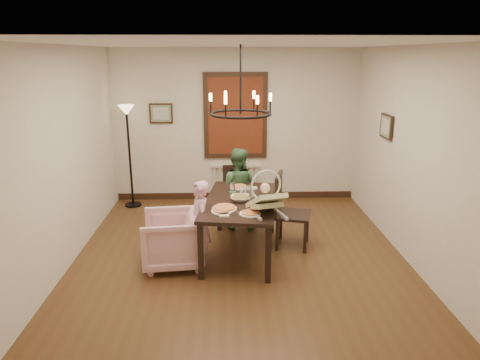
{
  "coord_description": "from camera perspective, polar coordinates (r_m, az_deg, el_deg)",
  "views": [
    {
      "loc": [
        -0.18,
        -5.35,
        2.68
      ],
      "look_at": [
        0.01,
        0.18,
        1.05
      ],
      "focal_mm": 32.0,
      "sensor_mm": 36.0,
      "label": 1
    }
  ],
  "objects": [
    {
      "name": "drinking_glass",
      "position": [
        5.71,
        1.49,
        -2.31
      ],
      "size": [
        0.06,
        0.06,
        0.13
      ],
      "primitive_type": "cylinder",
      "color": "silver",
      "rests_on": "dining_table"
    },
    {
      "name": "chair_right",
      "position": [
        6.14,
        7.1,
        -4.08
      ],
      "size": [
        0.58,
        0.58,
        1.09
      ],
      "primitive_type": null,
      "rotation": [
        0.0,
        0.0,
        1.31
      ],
      "color": "black",
      "rests_on": "room_shell"
    },
    {
      "name": "salad_bowl",
      "position": [
        5.75,
        0.1,
        -2.41
      ],
      "size": [
        0.33,
        0.33,
        0.08
      ],
      "primitive_type": "imported",
      "color": "white",
      "rests_on": "dining_table"
    },
    {
      "name": "picture_right",
      "position": [
        6.77,
        18.91,
        6.78
      ],
      "size": [
        0.03,
        0.42,
        0.36
      ],
      "primitive_type": "cube",
      "rotation": [
        0.0,
        0.0,
        1.57
      ],
      "color": "black",
      "rests_on": "room_shell"
    },
    {
      "name": "elderly_woman",
      "position": [
        5.65,
        -5.36,
        -6.67
      ],
      "size": [
        0.3,
        0.39,
        0.94
      ],
      "primitive_type": "imported",
      "rotation": [
        0.0,
        0.0,
        -1.35
      ],
      "color": "#D093B0",
      "rests_on": "room_shell"
    },
    {
      "name": "dining_table",
      "position": [
        5.83,
        0.07,
        -3.45
      ],
      "size": [
        1.15,
        1.78,
        0.78
      ],
      "rotation": [
        0.0,
        0.0,
        -0.13
      ],
      "color": "black",
      "rests_on": "room_shell"
    },
    {
      "name": "pizza_platter",
      "position": [
        5.45,
        -2.1,
        -3.76
      ],
      "size": [
        0.31,
        0.31,
        0.04
      ],
      "primitive_type": "cylinder",
      "color": "tan",
      "rests_on": "dining_table"
    },
    {
      "name": "chandelier",
      "position": [
        5.53,
        0.07,
        8.83
      ],
      "size": [
        0.8,
        0.8,
        0.04
      ],
      "primitive_type": "torus",
      "color": "black",
      "rests_on": "room_shell"
    },
    {
      "name": "chair_far",
      "position": [
        7.13,
        -0.64,
        -1.8
      ],
      "size": [
        0.41,
        0.41,
        0.9
      ],
      "primitive_type": null,
      "rotation": [
        0.0,
        0.0,
        0.04
      ],
      "color": "black",
      "rests_on": "room_shell"
    },
    {
      "name": "armchair",
      "position": [
        5.71,
        -8.96,
        -7.82
      ],
      "size": [
        0.86,
        0.84,
        0.71
      ],
      "primitive_type": "imported",
      "rotation": [
        0.0,
        0.0,
        -1.47
      ],
      "color": "#E8B1C7",
      "rests_on": "room_shell"
    },
    {
      "name": "baby_bouncer",
      "position": [
        5.27,
        3.51,
        -2.53
      ],
      "size": [
        0.56,
        0.67,
        0.38
      ],
      "primitive_type": null,
      "rotation": [
        0.0,
        0.0,
        0.29
      ],
      "color": "#C2CD8D",
      "rests_on": "dining_table"
    },
    {
      "name": "floor_lamp",
      "position": [
        7.9,
        -14.48,
        2.87
      ],
      "size": [
        0.3,
        0.3,
        1.8
      ],
      "primitive_type": null,
      "color": "black",
      "rests_on": "room_shell"
    },
    {
      "name": "radiator",
      "position": [
        8.17,
        -0.59,
        -0.15
      ],
      "size": [
        0.92,
        0.12,
        0.62
      ],
      "primitive_type": null,
      "color": "silver",
      "rests_on": "room_shell"
    },
    {
      "name": "picture_back",
      "position": [
        7.97,
        -10.48,
        8.73
      ],
      "size": [
        0.42,
        0.03,
        0.36
      ],
      "primitive_type": "cube",
      "color": "black",
      "rests_on": "room_shell"
    },
    {
      "name": "window_blinds",
      "position": [
        7.88,
        -0.61,
        8.55
      ],
      "size": [
        1.0,
        0.03,
        1.4
      ],
      "primitive_type": "cube",
      "color": "brown",
      "rests_on": "room_shell"
    },
    {
      "name": "room_shell",
      "position": [
        5.86,
        -0.14,
        3.8
      ],
      "size": [
        4.51,
        5.0,
        2.81
      ],
      "color": "#4F351B",
      "rests_on": "ground"
    },
    {
      "name": "seated_man",
      "position": [
        6.75,
        -0.37,
        -2.08
      ],
      "size": [
        0.6,
        0.51,
        1.08
      ],
      "primitive_type": "imported",
      "rotation": [
        0.0,
        0.0,
        2.92
      ],
      "color": "#3F6A41",
      "rests_on": "room_shell"
    }
  ]
}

